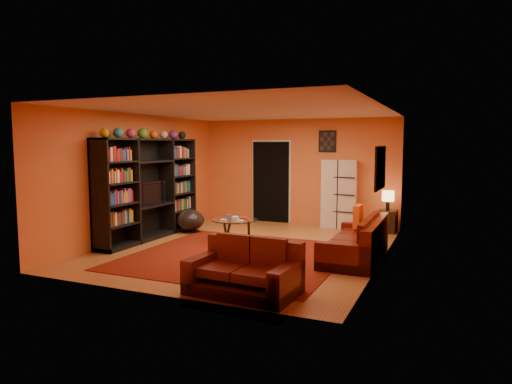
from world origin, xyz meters
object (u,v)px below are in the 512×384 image
at_px(storage_cabinet, 339,194).
at_px(side_table, 387,221).
at_px(coffee_table, 234,222).
at_px(bowl_chair, 191,220).
at_px(entertainment_unit, 150,189).
at_px(sofa, 360,243).
at_px(tv, 149,193).
at_px(loveseat, 246,271).
at_px(table_lamp, 388,197).

distance_m(storage_cabinet, side_table, 1.29).
xyz_separation_m(coffee_table, storage_cabinet, (1.54, 2.49, 0.38)).
distance_m(storage_cabinet, bowl_chair, 3.54).
distance_m(entertainment_unit, bowl_chair, 1.26).
height_order(sofa, coffee_table, sofa).
relative_size(tv, side_table, 1.71).
distance_m(entertainment_unit, storage_cabinet, 4.39).
distance_m(loveseat, table_lamp, 5.21).
xyz_separation_m(storage_cabinet, bowl_chair, (-2.92, -1.92, -0.54)).
bearing_deg(coffee_table, sofa, -7.84).
relative_size(entertainment_unit, bowl_chair, 4.87).
height_order(loveseat, table_lamp, table_lamp).
bearing_deg(loveseat, storage_cabinet, 3.05).
relative_size(sofa, coffee_table, 2.29).
xyz_separation_m(entertainment_unit, storage_cabinet, (3.37, 2.80, -0.24)).
height_order(loveseat, bowl_chair, loveseat).
bearing_deg(storage_cabinet, sofa, -75.83).
bearing_deg(loveseat, side_table, -9.78).
xyz_separation_m(tv, coffee_table, (1.78, 0.39, -0.54)).
height_order(sofa, side_table, sofa).
xyz_separation_m(storage_cabinet, side_table, (1.15, -0.17, -0.56)).
bearing_deg(tv, loveseat, -125.38).
distance_m(entertainment_unit, side_table, 5.29).
xyz_separation_m(sofa, loveseat, (-1.07, -2.37, 0.00)).
bearing_deg(side_table, loveseat, -103.23).
xyz_separation_m(loveseat, coffee_table, (-1.51, 2.73, 0.14)).
relative_size(coffee_table, bowl_chair, 1.51).
distance_m(tv, bowl_chair, 1.26).
bearing_deg(sofa, table_lamp, 86.90).
bearing_deg(table_lamp, storage_cabinet, 171.46).
bearing_deg(table_lamp, entertainment_unit, -149.86).
xyz_separation_m(entertainment_unit, tv, (0.05, -0.08, -0.08)).
distance_m(sofa, bowl_chair, 4.06).
relative_size(tv, bowl_chair, 1.39).
xyz_separation_m(side_table, table_lamp, (0.00, 0.00, 0.56)).
distance_m(tv, coffee_table, 1.90).
relative_size(sofa, loveseat, 1.44).
bearing_deg(loveseat, table_lamp, -9.78).
distance_m(bowl_chair, side_table, 4.43).
bearing_deg(loveseat, bowl_chair, 44.60).
bearing_deg(coffee_table, storage_cabinet, 58.25).
height_order(entertainment_unit, side_table, entertainment_unit).
relative_size(coffee_table, table_lamp, 2.11).
relative_size(sofa, table_lamp, 4.83).
distance_m(loveseat, coffee_table, 3.12).
relative_size(bowl_chair, table_lamp, 1.40).
xyz_separation_m(bowl_chair, side_table, (4.07, 1.75, -0.02)).
bearing_deg(side_table, sofa, -92.44).
bearing_deg(tv, sofa, -89.52).
relative_size(entertainment_unit, storage_cabinet, 1.85).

